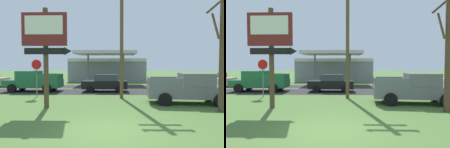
% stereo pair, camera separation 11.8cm
% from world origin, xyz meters
% --- Properties ---
extents(ground_plane, '(180.00, 180.00, 0.00)m').
position_xyz_m(ground_plane, '(0.00, 0.00, 0.00)').
color(ground_plane, '#4C7033').
extents(road_asphalt, '(140.00, 8.00, 0.02)m').
position_xyz_m(road_asphalt, '(0.00, 13.00, 0.01)').
color(road_asphalt, '#2B2B2D').
rests_on(road_asphalt, ground).
extents(road_centre_line, '(126.00, 0.20, 0.01)m').
position_xyz_m(road_centre_line, '(0.00, 13.00, 0.02)').
color(road_centre_line, gold).
rests_on(road_centre_line, road_asphalt).
extents(motel_sign, '(2.83, 0.54, 5.74)m').
position_xyz_m(motel_sign, '(-3.66, 3.77, 3.87)').
color(motel_sign, brown).
rests_on(motel_sign, ground).
extents(stop_sign, '(0.80, 0.08, 2.95)m').
position_xyz_m(stop_sign, '(-5.92, 7.79, 2.03)').
color(stop_sign, slate).
rests_on(stop_sign, ground).
extents(utility_pole, '(1.95, 0.26, 9.32)m').
position_xyz_m(utility_pole, '(0.74, 7.31, 4.97)').
color(utility_pole, brown).
rests_on(utility_pole, ground).
extents(bare_tree, '(1.60, 1.64, 6.96)m').
position_xyz_m(bare_tree, '(5.98, 3.11, 3.58)').
color(bare_tree, brown).
rests_on(bare_tree, ground).
extents(gas_station, '(12.00, 11.50, 4.40)m').
position_xyz_m(gas_station, '(-1.12, 24.67, 1.94)').
color(gas_station, gray).
rests_on(gas_station, ground).
extents(pickup_grey_parked_on_lawn, '(5.36, 2.59, 1.96)m').
position_xyz_m(pickup_grey_parked_on_lawn, '(5.07, 5.37, 0.96)').
color(pickup_grey_parked_on_lawn, slate).
rests_on(pickup_grey_parked_on_lawn, ground).
extents(pickup_green_on_road, '(5.20, 2.24, 1.96)m').
position_xyz_m(pickup_green_on_road, '(-7.61, 11.00, 0.96)').
color(pickup_green_on_road, '#1E6038').
rests_on(pickup_green_on_road, ground).
extents(car_black_far_lane, '(4.20, 2.00, 1.64)m').
position_xyz_m(car_black_far_lane, '(-0.72, 11.00, 0.83)').
color(car_black_far_lane, black).
rests_on(car_black_far_lane, ground).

